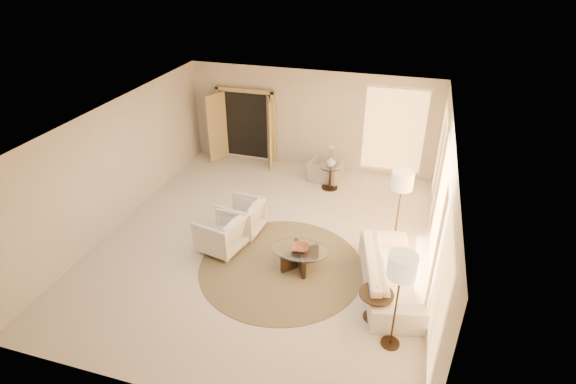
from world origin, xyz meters
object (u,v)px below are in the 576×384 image
(coffee_table, at_px, (300,256))
(end_vase, at_px, (377,290))
(armchair_left, at_px, (242,215))
(bowl, at_px, (300,248))
(floor_lamp_near, at_px, (402,184))
(end_table, at_px, (375,301))
(floor_lamp_far, at_px, (402,270))
(armchair_right, at_px, (221,232))
(sofa, at_px, (390,273))
(side_table, at_px, (330,175))
(accent_chair, at_px, (325,167))
(side_vase, at_px, (331,162))

(coffee_table, distance_m, end_vase, 1.94)
(armchair_left, height_order, bowl, armchair_left)
(coffee_table, height_order, floor_lamp_near, floor_lamp_near)
(floor_lamp_near, bearing_deg, end_table, -93.99)
(coffee_table, distance_m, end_table, 1.91)
(floor_lamp_far, bearing_deg, armchair_right, 156.32)
(armchair_left, xyz_separation_m, bowl, (1.57, -0.83, 0.03))
(armchair_left, bearing_deg, end_vase, 64.01)
(end_vase, bearing_deg, floor_lamp_far, -57.13)
(floor_lamp_far, height_order, bowl, floor_lamp_far)
(armchair_left, xyz_separation_m, armchair_right, (-0.18, -0.73, 0.01))
(coffee_table, xyz_separation_m, floor_lamp_near, (1.77, 1.22, 1.28))
(sofa, xyz_separation_m, floor_lamp_near, (-0.02, 1.38, 1.19))
(side_table, distance_m, end_vase, 4.74)
(armchair_left, bearing_deg, side_table, 154.02)
(coffee_table, height_order, floor_lamp_far, floor_lamp_far)
(end_vase, bearing_deg, coffee_table, 148.08)
(end_table, height_order, side_table, side_table)
(armchair_left, bearing_deg, bowl, 66.09)
(bowl, bearing_deg, accent_chair, 94.94)
(side_vase, bearing_deg, side_table, 0.00)
(side_table, distance_m, side_vase, 0.38)
(armchair_left, height_order, side_vase, side_vase)
(armchair_left, relative_size, armchair_right, 0.97)
(end_table, bearing_deg, armchair_right, 161.81)
(coffee_table, bearing_deg, armchair_left, 152.10)
(floor_lamp_near, bearing_deg, armchair_left, -173.38)
(end_table, xyz_separation_m, side_vase, (-1.71, 4.42, 0.39))
(sofa, relative_size, coffee_table, 1.85)
(floor_lamp_far, bearing_deg, side_vase, 112.48)
(end_table, bearing_deg, accent_chair, 112.02)
(armchair_right, relative_size, floor_lamp_near, 0.49)
(bowl, bearing_deg, side_vase, 91.50)
(end_table, distance_m, side_table, 4.74)
(coffee_table, distance_m, floor_lamp_near, 2.51)
(side_table, bearing_deg, side_vase, 180.00)
(bowl, bearing_deg, end_vase, -31.92)
(sofa, xyz_separation_m, side_table, (-1.88, 3.56, 0.04))
(side_table, bearing_deg, sofa, -62.15)
(end_table, bearing_deg, side_table, 111.14)
(armchair_left, xyz_separation_m, floor_lamp_far, (3.53, -2.36, 1.11))
(armchair_right, xyz_separation_m, side_vase, (1.66, 3.31, 0.34))
(armchair_left, xyz_separation_m, coffee_table, (1.57, -0.83, -0.17))
(accent_chair, xyz_separation_m, end_table, (1.95, -4.82, 0.00))
(sofa, relative_size, bowl, 7.07)
(accent_chair, relative_size, side_vase, 3.44)
(end_table, relative_size, side_table, 0.91)
(end_table, bearing_deg, side_vase, 111.14)
(coffee_table, bearing_deg, floor_lamp_far, -38.00)
(accent_chair, height_order, coffee_table, accent_chair)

